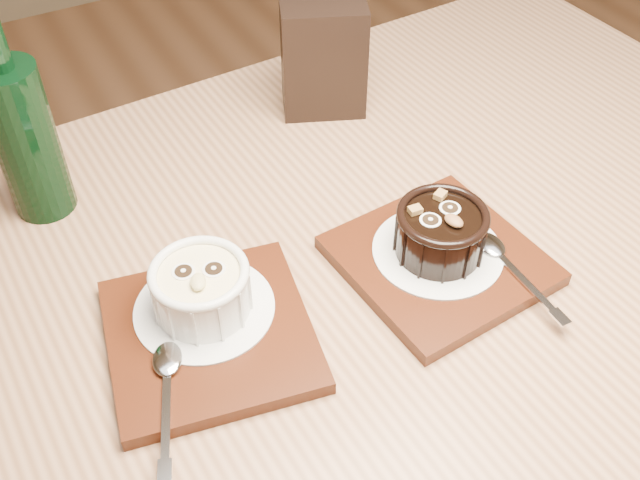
# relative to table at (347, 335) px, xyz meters

# --- Properties ---
(table) EXTENTS (1.24, 0.85, 0.75)m
(table) POSITION_rel_table_xyz_m (0.00, 0.00, 0.00)
(table) COLOR brown
(table) RESTS_ON ground
(tray_left) EXTENTS (0.21, 0.21, 0.01)m
(tray_left) POSITION_rel_table_xyz_m (-0.15, -0.01, 0.10)
(tray_left) COLOR #431A0B
(tray_left) RESTS_ON table
(doily_left) EXTENTS (0.13, 0.13, 0.00)m
(doily_left) POSITION_rel_table_xyz_m (-0.14, 0.02, 0.11)
(doily_left) COLOR white
(doily_left) RESTS_ON tray_left
(ramekin_white) EXTENTS (0.09, 0.09, 0.05)m
(ramekin_white) POSITION_rel_table_xyz_m (-0.14, 0.02, 0.14)
(ramekin_white) COLOR white
(ramekin_white) RESTS_ON doily_left
(spoon_left) EXTENTS (0.07, 0.13, 0.01)m
(spoon_left) POSITION_rel_table_xyz_m (-0.21, -0.05, 0.11)
(spoon_left) COLOR silver
(spoon_left) RESTS_ON tray_left
(tray_right) EXTENTS (0.19, 0.19, 0.01)m
(tray_right) POSITION_rel_table_xyz_m (0.09, -0.03, 0.10)
(tray_right) COLOR #431A0B
(tray_right) RESTS_ON table
(doily_right) EXTENTS (0.13, 0.13, 0.00)m
(doily_right) POSITION_rel_table_xyz_m (0.09, -0.02, 0.11)
(doily_right) COLOR white
(doily_right) RESTS_ON tray_right
(ramekin_dark) EXTENTS (0.09, 0.09, 0.05)m
(ramekin_dark) POSITION_rel_table_xyz_m (0.09, -0.02, 0.14)
(ramekin_dark) COLOR black
(ramekin_dark) RESTS_ON doily_right
(spoon_right) EXTENTS (0.03, 0.13, 0.01)m
(spoon_right) POSITION_rel_table_xyz_m (0.14, -0.08, 0.11)
(spoon_right) COLOR silver
(spoon_right) RESTS_ON tray_right
(condiment_stand) EXTENTS (0.12, 0.09, 0.14)m
(condiment_stand) POSITION_rel_table_xyz_m (0.12, 0.27, 0.16)
(condiment_stand) COLOR black
(condiment_stand) RESTS_ON table
(green_bottle) EXTENTS (0.06, 0.06, 0.24)m
(green_bottle) POSITION_rel_table_xyz_m (-0.23, 0.25, 0.18)
(green_bottle) COLOR black
(green_bottle) RESTS_ON table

